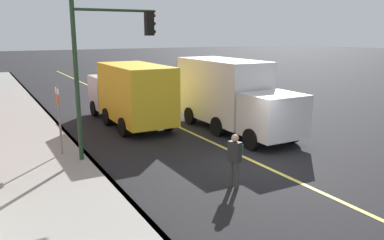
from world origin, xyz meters
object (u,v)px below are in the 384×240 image
object	(u,v)px
truck_yellow	(130,93)
street_sign_post	(59,116)
traffic_light_mast	(107,55)
truck_white	(231,95)
pedestrian_with_backpack	(235,157)

from	to	relation	value
truck_yellow	street_sign_post	world-z (taller)	truck_yellow
traffic_light_mast	street_sign_post	size ratio (longest dim) A/B	2.08
truck_yellow	traffic_light_mast	size ratio (longest dim) A/B	1.27
truck_white	traffic_light_mast	size ratio (longest dim) A/B	1.31
traffic_light_mast	street_sign_post	xyz separation A→B (m)	(1.06, 1.66, -2.29)
truck_yellow	truck_white	size ratio (longest dim) A/B	0.97
truck_white	traffic_light_mast	xyz separation A→B (m)	(-1.44, 6.50, 2.16)
truck_yellow	street_sign_post	size ratio (longest dim) A/B	2.64
truck_white	pedestrian_with_backpack	size ratio (longest dim) A/B	4.45
traffic_light_mast	pedestrian_with_backpack	bearing A→B (deg)	-151.77
street_sign_post	traffic_light_mast	bearing A→B (deg)	-122.66
truck_yellow	truck_white	world-z (taller)	truck_white
pedestrian_with_backpack	truck_white	bearing A→B (deg)	-33.45
street_sign_post	truck_yellow	bearing A→B (deg)	-47.38
pedestrian_with_backpack	traffic_light_mast	world-z (taller)	traffic_light_mast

